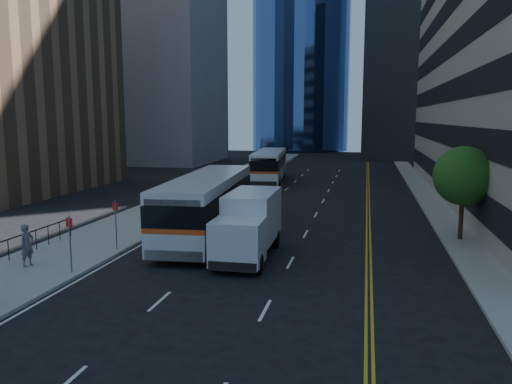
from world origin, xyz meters
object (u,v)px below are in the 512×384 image
street_tree (464,176)px  bus_rear (269,165)px  pedestrian (27,245)px  bus_front (208,203)px  box_truck (249,224)px

street_tree → bus_rear: 27.91m
street_tree → pedestrian: size_ratio=2.67×
bus_front → box_truck: (3.37, -3.97, -0.24)m
street_tree → bus_rear: (-15.19, 23.34, -1.86)m
bus_rear → box_truck: (4.57, -28.84, -0.14)m
bus_rear → pedestrian: bearing=-103.9°
bus_rear → pedestrian: size_ratio=6.73×
bus_front → bus_rear: 24.90m
box_truck → pedestrian: bearing=-157.2°
box_truck → bus_front: bearing=129.4°
bus_front → box_truck: bus_front is taller
bus_front → box_truck: 5.22m
bus_front → pedestrian: bearing=-130.6°
street_tree → box_truck: 12.12m
street_tree → box_truck: size_ratio=0.78×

